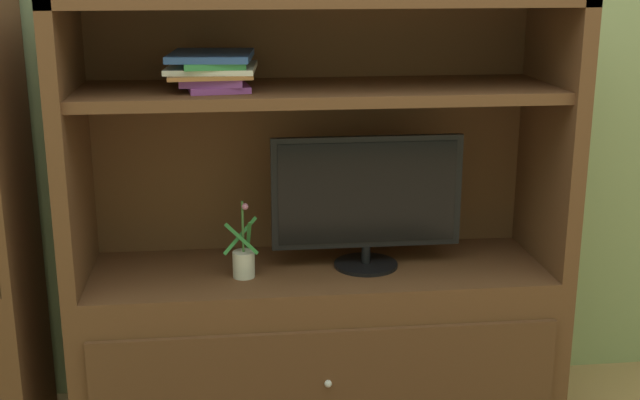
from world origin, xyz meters
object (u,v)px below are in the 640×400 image
tv_monitor (367,198)px  magazine_stack (212,69)px  media_console (318,296)px  potted_plant (244,262)px

tv_monitor → magazine_stack: bearing=178.6°
media_console → potted_plant: bearing=-164.7°
media_console → magazine_stack: bearing=-179.0°
tv_monitor → potted_plant: 0.46m
media_console → magazine_stack: (-0.33, -0.01, 0.78)m
magazine_stack → tv_monitor: bearing=-1.4°
magazine_stack → potted_plant: bearing=-38.1°
tv_monitor → magazine_stack: (-0.49, 0.01, 0.43)m
tv_monitor → potted_plant: (-0.41, -0.05, -0.19)m
media_console → magazine_stack: media_console is taller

